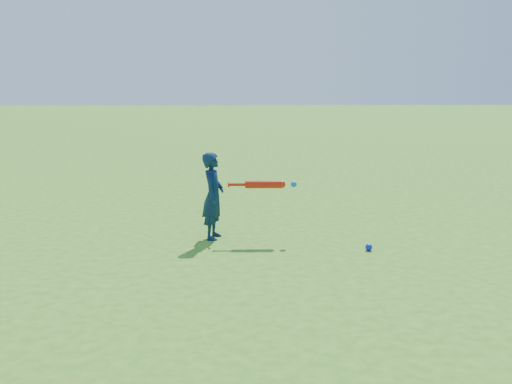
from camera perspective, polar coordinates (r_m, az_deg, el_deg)
ground at (r=6.76m, az=-9.73°, el=-4.80°), size 80.00×80.00×0.00m
child at (r=6.66m, az=-4.30°, el=-0.39°), size 0.31×0.41×1.02m
ground_ball_blue at (r=6.38m, az=11.21°, el=-5.43°), size 0.08×0.08×0.08m
bat_swing at (r=6.58m, az=1.06°, el=0.76°), size 0.80×0.09×0.09m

